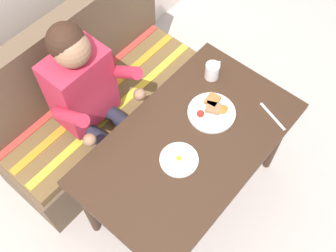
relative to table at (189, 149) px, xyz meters
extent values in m
plane|color=#B3A69D|center=(0.00, 0.00, -0.65)|extent=(8.00, 8.00, 0.00)
cube|color=#382317|center=(0.00, 0.00, 0.06)|extent=(1.20, 0.70, 0.04)
cylinder|color=#382317|center=(0.54, -0.29, -0.30)|extent=(0.05, 0.05, 0.69)
cylinder|color=#382317|center=(-0.54, 0.29, -0.30)|extent=(0.05, 0.05, 0.69)
cylinder|color=#382317|center=(0.54, 0.29, -0.30)|extent=(0.05, 0.05, 0.69)
cube|color=brown|center=(0.00, 0.72, -0.45)|extent=(1.44, 0.56, 0.40)
cube|color=brown|center=(0.00, 0.72, -0.22)|extent=(1.40, 0.52, 0.06)
cube|color=brown|center=(0.00, 0.94, 0.08)|extent=(1.44, 0.12, 0.54)
cube|color=yellow|center=(0.00, 0.58, -0.18)|extent=(1.38, 0.05, 0.01)
cube|color=orange|center=(0.00, 0.72, -0.18)|extent=(1.38, 0.05, 0.01)
cube|color=#C63D33|center=(0.00, 0.86, -0.18)|extent=(1.38, 0.05, 0.01)
cube|color=#BD2940|center=(-0.14, 0.66, 0.11)|extent=(0.34, 0.22, 0.48)
sphere|color=#9E7051|center=(-0.14, 0.64, 0.44)|extent=(0.19, 0.19, 0.19)
sphere|color=#331E14|center=(-0.14, 0.67, 0.47)|extent=(0.19, 0.19, 0.19)
cylinder|color=#BD2940|center=(-0.33, 0.52, 0.18)|extent=(0.07, 0.29, 0.23)
cylinder|color=#BD2940|center=(0.05, 0.52, 0.18)|extent=(0.07, 0.29, 0.23)
sphere|color=#9E7051|center=(-0.33, 0.40, 0.08)|extent=(0.07, 0.07, 0.07)
sphere|color=#9E7051|center=(0.05, 0.40, 0.08)|extent=(0.07, 0.07, 0.07)
cylinder|color=#232333|center=(-0.23, 0.49, -0.13)|extent=(0.09, 0.34, 0.09)
cylinder|color=#232333|center=(-0.23, 0.32, -0.39)|extent=(0.08, 0.08, 0.52)
cube|color=black|center=(-0.23, 0.26, -0.62)|extent=(0.09, 0.20, 0.05)
cylinder|color=#232333|center=(-0.06, 0.49, -0.13)|extent=(0.09, 0.34, 0.09)
cylinder|color=#232333|center=(-0.06, 0.32, -0.39)|extent=(0.08, 0.08, 0.52)
cube|color=black|center=(-0.06, 0.26, -0.62)|extent=(0.09, 0.20, 0.05)
cylinder|color=white|center=(0.21, 0.02, 0.09)|extent=(0.26, 0.26, 0.02)
cube|color=olive|center=(0.27, 0.06, 0.11)|extent=(0.09, 0.08, 0.02)
cube|color=#9B6742|center=(0.23, 0.03, 0.11)|extent=(0.10, 0.10, 0.02)
sphere|color=red|center=(0.15, 0.05, 0.12)|extent=(0.04, 0.04, 0.04)
ellipsoid|color=#CC6623|center=(0.25, -0.02, 0.11)|extent=(0.06, 0.05, 0.02)
cylinder|color=white|center=(-0.12, -0.03, 0.09)|extent=(0.20, 0.20, 0.01)
ellipsoid|color=white|center=(-0.12, -0.03, 0.10)|extent=(0.09, 0.08, 0.01)
sphere|color=yellow|center=(-0.13, -0.03, 0.11)|extent=(0.03, 0.03, 0.03)
cylinder|color=white|center=(0.41, 0.17, 0.13)|extent=(0.08, 0.08, 0.10)
cylinder|color=brown|center=(0.41, 0.17, 0.17)|extent=(0.07, 0.07, 0.01)
torus|color=white|center=(0.46, 0.17, 0.14)|extent=(0.05, 0.01, 0.05)
cube|color=silver|center=(0.40, -0.24, 0.08)|extent=(0.07, 0.19, 0.00)
camera|label=1|loc=(-0.85, -0.57, 1.90)|focal=43.21mm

